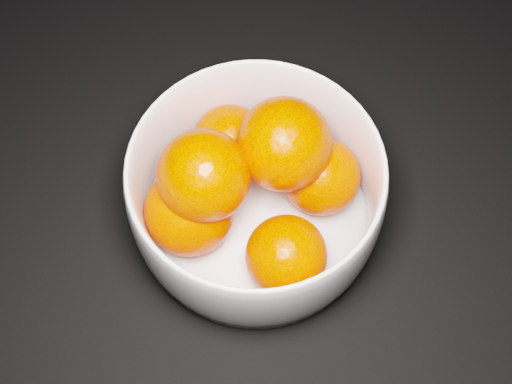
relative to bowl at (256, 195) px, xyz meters
The scene contains 2 objects.
bowl is the anchor object (origin of this frame).
orange_pile 0.01m from the bowl, 166.49° to the left, with size 0.17×0.17×0.12m.
Camera 1 is at (0.40, -0.48, 0.61)m, focal length 50.00 mm.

